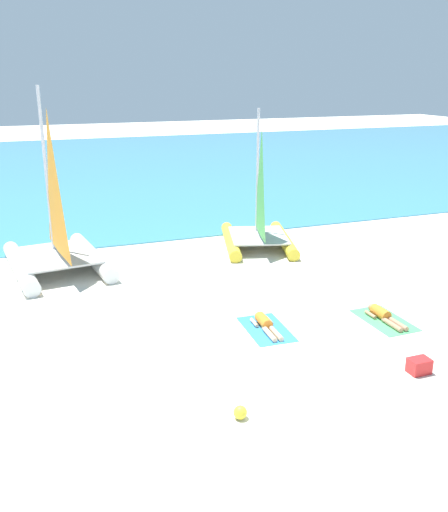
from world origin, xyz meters
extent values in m
plane|color=silver|center=(0.00, 10.00, 0.00)|extent=(120.00, 120.00, 0.00)
cube|color=teal|center=(0.00, 31.01, 0.03)|extent=(120.00, 40.00, 0.05)
cylinder|color=yellow|center=(1.93, 9.41, 0.24)|extent=(1.58, 4.11, 0.47)
cylinder|color=yellow|center=(4.02, 8.82, 0.24)|extent=(1.58, 4.11, 0.47)
cube|color=silver|center=(2.92, 8.93, 0.50)|extent=(2.81, 3.14, 0.06)
cylinder|color=silver|center=(3.08, 9.50, 2.94)|extent=(0.10, 0.10, 4.93)
pyramid|color=#4CA54C|center=(2.82, 8.56, 2.79)|extent=(0.65, 2.10, 4.14)
cylinder|color=white|center=(-6.08, 8.88, 0.28)|extent=(1.17, 4.85, 0.55)
cylinder|color=white|center=(-3.58, 9.21, 0.28)|extent=(1.17, 4.85, 0.55)
cube|color=silver|center=(-4.80, 8.82, 0.59)|extent=(2.90, 3.39, 0.07)
cylinder|color=silver|center=(-4.89, 9.50, 3.42)|extent=(0.11, 0.11, 5.74)
pyramid|color=orange|center=(-4.74, 8.38, 3.25)|extent=(0.39, 2.51, 4.82)
cube|color=#338CD8|center=(0.13, 1.97, 0.01)|extent=(1.19, 1.95, 0.01)
cylinder|color=orange|center=(0.14, 2.17, 0.16)|extent=(0.33, 0.63, 0.30)
sphere|color=#D8AD84|center=(0.16, 2.58, 0.16)|extent=(0.22, 0.22, 0.22)
cylinder|color=#D8AD84|center=(0.02, 1.52, 0.08)|extent=(0.18, 0.79, 0.14)
cylinder|color=#D8AD84|center=(0.20, 1.51, 0.08)|extent=(0.18, 0.79, 0.14)
cylinder|color=#D8AD84|center=(-0.07, 2.33, 0.07)|extent=(0.12, 0.45, 0.10)
cylinder|color=#D8AD84|center=(0.37, 2.31, 0.07)|extent=(0.12, 0.45, 0.10)
cube|color=#4CB266|center=(3.51, 1.33, 0.01)|extent=(1.14, 1.93, 0.01)
cylinder|color=orange|center=(3.50, 1.53, 0.16)|extent=(0.31, 0.63, 0.30)
sphere|color=tan|center=(3.49, 1.94, 0.16)|extent=(0.22, 0.22, 0.22)
cylinder|color=tan|center=(3.43, 0.88, 0.08)|extent=(0.16, 0.78, 0.14)
cylinder|color=tan|center=(3.61, 0.88, 0.08)|extent=(0.16, 0.78, 0.14)
cylinder|color=tan|center=(3.28, 1.68, 0.07)|extent=(0.11, 0.45, 0.10)
cylinder|color=tan|center=(3.72, 1.69, 0.07)|extent=(0.11, 0.45, 0.10)
sphere|color=yellow|center=(-2.06, -1.61, 0.14)|extent=(0.28, 0.28, 0.28)
cube|color=red|center=(2.52, -1.37, 0.18)|extent=(0.50, 0.36, 0.36)
camera|label=1|loc=(-5.69, -10.53, 6.64)|focal=38.87mm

